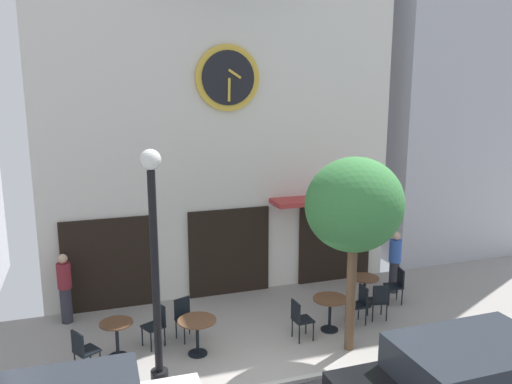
{
  "coord_description": "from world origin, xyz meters",
  "views": [
    {
      "loc": [
        -3.14,
        -8.01,
        5.48
      ],
      "look_at": [
        0.27,
        2.26,
        3.2
      ],
      "focal_mm": 36.22,
      "sensor_mm": 36.0,
      "label": 1
    }
  ],
  "objects_px": {
    "cafe_table_near_door": "(364,286)",
    "cafe_chair_facing_street": "(156,322)",
    "cafe_chair_near_tree": "(300,317)",
    "pedestrian_maroon": "(65,287)",
    "cafe_chair_left_end": "(83,349)",
    "street_lamp": "(155,273)",
    "cafe_chair_corner": "(379,299)",
    "cafe_table_center": "(197,329)",
    "cafe_table_near_curb": "(330,306)",
    "cafe_table_center_left": "(117,333)",
    "street_tree": "(354,206)",
    "cafe_chair_near_lamp": "(359,302)",
    "cafe_chair_facing_wall": "(397,283)",
    "pedestrian_blue": "(395,261)",
    "cafe_chair_outer": "(185,315)"
  },
  "relations": [
    {
      "from": "cafe_table_near_door",
      "to": "cafe_chair_facing_street",
      "type": "height_order",
      "value": "cafe_chair_facing_street"
    },
    {
      "from": "cafe_chair_near_tree",
      "to": "pedestrian_maroon",
      "type": "relative_size",
      "value": 0.54
    },
    {
      "from": "cafe_chair_near_tree",
      "to": "cafe_chair_left_end",
      "type": "bearing_deg",
      "value": 179.34
    },
    {
      "from": "street_lamp",
      "to": "cafe_chair_corner",
      "type": "distance_m",
      "value": 5.69
    },
    {
      "from": "cafe_table_center",
      "to": "cafe_table_near_curb",
      "type": "distance_m",
      "value": 3.06
    },
    {
      "from": "cafe_chair_corner",
      "to": "pedestrian_maroon",
      "type": "distance_m",
      "value": 7.32
    },
    {
      "from": "pedestrian_maroon",
      "to": "cafe_table_center_left",
      "type": "bearing_deg",
      "value": -63.06
    },
    {
      "from": "street_tree",
      "to": "cafe_chair_near_lamp",
      "type": "distance_m",
      "value": 2.87
    },
    {
      "from": "street_tree",
      "to": "cafe_table_near_curb",
      "type": "xyz_separation_m",
      "value": [
        -0.01,
        0.89,
        -2.52
      ]
    },
    {
      "from": "cafe_chair_facing_wall",
      "to": "pedestrian_maroon",
      "type": "distance_m",
      "value": 8.07
    },
    {
      "from": "cafe_chair_facing_wall",
      "to": "cafe_chair_near_lamp",
      "type": "bearing_deg",
      "value": -154.08
    },
    {
      "from": "cafe_table_center",
      "to": "cafe_chair_near_tree",
      "type": "xyz_separation_m",
      "value": [
        2.23,
        -0.09,
        -0.04
      ]
    },
    {
      "from": "cafe_chair_facing_wall",
      "to": "cafe_chair_corner",
      "type": "bearing_deg",
      "value": -143.01
    },
    {
      "from": "street_lamp",
      "to": "cafe_chair_left_end",
      "type": "distance_m",
      "value": 2.36
    },
    {
      "from": "street_tree",
      "to": "pedestrian_blue",
      "type": "bearing_deg",
      "value": 42.03
    },
    {
      "from": "cafe_chair_facing_street",
      "to": "pedestrian_blue",
      "type": "distance_m",
      "value": 6.48
    },
    {
      "from": "cafe_table_near_curb",
      "to": "cafe_chair_corner",
      "type": "relative_size",
      "value": 0.87
    },
    {
      "from": "street_tree",
      "to": "cafe_chair_facing_street",
      "type": "height_order",
      "value": "street_tree"
    },
    {
      "from": "cafe_table_center_left",
      "to": "pedestrian_maroon",
      "type": "height_order",
      "value": "pedestrian_maroon"
    },
    {
      "from": "cafe_table_near_door",
      "to": "cafe_chair_left_end",
      "type": "height_order",
      "value": "cafe_chair_left_end"
    },
    {
      "from": "cafe_chair_outer",
      "to": "cafe_chair_near_lamp",
      "type": "xyz_separation_m",
      "value": [
        3.98,
        -0.57,
        0.0
      ]
    },
    {
      "from": "cafe_chair_facing_wall",
      "to": "cafe_chair_near_lamp",
      "type": "relative_size",
      "value": 1.0
    },
    {
      "from": "cafe_table_center_left",
      "to": "cafe_chair_outer",
      "type": "distance_m",
      "value": 1.51
    },
    {
      "from": "street_lamp",
      "to": "cafe_table_near_curb",
      "type": "distance_m",
      "value": 4.45
    },
    {
      "from": "street_tree",
      "to": "pedestrian_blue",
      "type": "relative_size",
      "value": 2.44
    },
    {
      "from": "street_tree",
      "to": "cafe_table_near_curb",
      "type": "bearing_deg",
      "value": 90.86
    },
    {
      "from": "street_lamp",
      "to": "street_tree",
      "type": "relative_size",
      "value": 1.08
    },
    {
      "from": "street_tree",
      "to": "cafe_table_center",
      "type": "height_order",
      "value": "street_tree"
    },
    {
      "from": "cafe_chair_left_end",
      "to": "cafe_chair_corner",
      "type": "bearing_deg",
      "value": 2.08
    },
    {
      "from": "cafe_table_near_door",
      "to": "cafe_chair_near_lamp",
      "type": "distance_m",
      "value": 1.02
    },
    {
      "from": "street_tree",
      "to": "street_lamp",
      "type": "bearing_deg",
      "value": -177.1
    },
    {
      "from": "street_tree",
      "to": "cafe_chair_corner",
      "type": "distance_m",
      "value": 3.05
    },
    {
      "from": "cafe_table_center",
      "to": "street_lamp",
      "type": "bearing_deg",
      "value": -132.79
    },
    {
      "from": "cafe_table_near_curb",
      "to": "cafe_chair_outer",
      "type": "xyz_separation_m",
      "value": [
        -3.17,
        0.68,
        -0.04
      ]
    },
    {
      "from": "cafe_chair_facing_street",
      "to": "street_tree",
      "type": "bearing_deg",
      "value": -20.8
    },
    {
      "from": "cafe_chair_facing_wall",
      "to": "pedestrian_blue",
      "type": "bearing_deg",
      "value": 62.39
    },
    {
      "from": "street_lamp",
      "to": "cafe_chair_corner",
      "type": "xyz_separation_m",
      "value": [
        5.29,
        1.19,
        -1.71
      ]
    },
    {
      "from": "cafe_table_near_curb",
      "to": "street_tree",
      "type": "bearing_deg",
      "value": -89.14
    },
    {
      "from": "cafe_table_center_left",
      "to": "cafe_chair_near_tree",
      "type": "bearing_deg",
      "value": -7.31
    },
    {
      "from": "street_tree",
      "to": "cafe_table_near_door",
      "type": "height_order",
      "value": "street_tree"
    },
    {
      "from": "street_lamp",
      "to": "cafe_table_center_left",
      "type": "height_order",
      "value": "street_lamp"
    },
    {
      "from": "cafe_chair_near_lamp",
      "to": "cafe_chair_near_tree",
      "type": "bearing_deg",
      "value": -169.63
    },
    {
      "from": "cafe_chair_facing_wall",
      "to": "pedestrian_blue",
      "type": "xyz_separation_m",
      "value": [
        0.33,
        0.63,
        0.33
      ]
    },
    {
      "from": "cafe_table_center",
      "to": "cafe_chair_facing_wall",
      "type": "distance_m",
      "value": 5.42
    },
    {
      "from": "cafe_chair_corner",
      "to": "pedestrian_maroon",
      "type": "relative_size",
      "value": 0.54
    },
    {
      "from": "cafe_table_center",
      "to": "cafe_chair_near_lamp",
      "type": "relative_size",
      "value": 0.88
    },
    {
      "from": "cafe_chair_near_tree",
      "to": "pedestrian_blue",
      "type": "distance_m",
      "value": 3.82
    },
    {
      "from": "street_lamp",
      "to": "pedestrian_maroon",
      "type": "relative_size",
      "value": 2.65
    },
    {
      "from": "cafe_table_near_door",
      "to": "street_lamp",
      "type": "bearing_deg",
      "value": -159.47
    },
    {
      "from": "cafe_table_near_door",
      "to": "cafe_chair_near_lamp",
      "type": "xyz_separation_m",
      "value": [
        -0.61,
        -0.82,
        -0.0
      ]
    }
  ]
}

